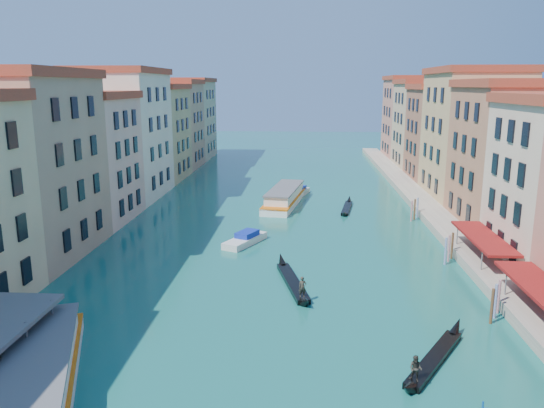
% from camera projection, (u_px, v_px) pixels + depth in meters
% --- Properties ---
extents(left_bank_palazzos, '(12.80, 128.40, 21.00)m').
position_uv_depth(left_bank_palazzos, '(109.00, 143.00, 80.68)').
color(left_bank_palazzos, '#CBB690').
rests_on(left_bank_palazzos, ground).
extents(right_bank_palazzos, '(12.80, 128.40, 21.00)m').
position_uv_depth(right_bank_palazzos, '(484.00, 145.00, 77.63)').
color(right_bank_palazzos, '#9E4132').
rests_on(right_bank_palazzos, ground).
extents(quay, '(4.00, 140.00, 1.00)m').
position_uv_depth(quay, '(424.00, 205.00, 80.14)').
color(quay, gray).
rests_on(quay, ground).
extents(mooring_poles_right, '(1.44, 54.24, 3.20)m').
position_uv_depth(mooring_poles_right, '(484.00, 290.00, 44.89)').
color(mooring_poles_right, '#4F2B1B').
rests_on(mooring_poles_right, ground).
extents(vaporetto_near, '(9.77, 18.07, 2.64)m').
position_uv_depth(vaporetto_near, '(39.00, 375.00, 31.90)').
color(vaporetto_near, silver).
rests_on(vaporetto_near, ground).
extents(vaporetto_far, '(6.63, 18.17, 2.64)m').
position_uv_depth(vaporetto_far, '(285.00, 197.00, 82.99)').
color(vaporetto_far, white).
rests_on(vaporetto_far, ground).
extents(gondola_fore, '(3.89, 12.53, 2.53)m').
position_uv_depth(gondola_fore, '(292.00, 281.00, 49.45)').
color(gondola_fore, black).
rests_on(gondola_fore, ground).
extents(gondola_right, '(6.82, 10.33, 2.31)m').
position_uv_depth(gondola_right, '(434.00, 357.00, 35.48)').
color(gondola_right, black).
rests_on(gondola_right, ground).
extents(gondola_far, '(2.59, 11.23, 1.59)m').
position_uv_depth(gondola_far, '(347.00, 207.00, 79.70)').
color(gondola_far, black).
rests_on(gondola_far, ground).
extents(motorboat_mid, '(4.88, 7.05, 1.41)m').
position_uv_depth(motorboat_mid, '(246.00, 239.00, 62.34)').
color(motorboat_mid, silver).
rests_on(motorboat_mid, ground).
extents(motorboat_far, '(3.93, 7.20, 1.42)m').
position_uv_depth(motorboat_far, '(299.00, 192.00, 89.92)').
color(motorboat_far, silver).
rests_on(motorboat_far, ground).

